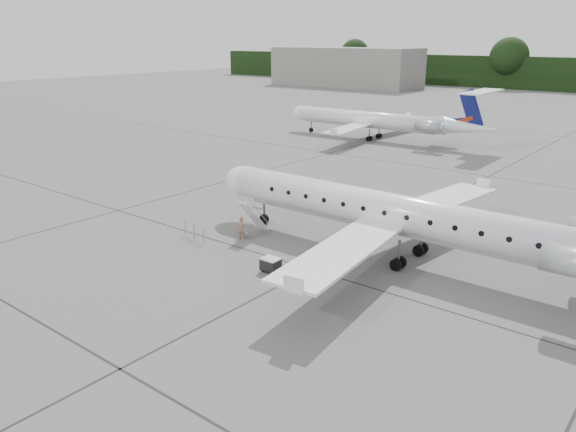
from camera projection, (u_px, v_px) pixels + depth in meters
The scene contains 8 objects.
ground at pixel (320, 305), 27.79m from camera, with size 320.00×320.00×0.00m, color #60605E.
terminal_building at pixel (345, 67), 149.78m from camera, with size 40.00×14.00×10.00m, color gray.
main_regional_jet at pixel (397, 195), 32.63m from camera, with size 30.57×22.01×7.84m, color white, non-canonical shape.
airstair at pixel (253, 217), 37.38m from camera, with size 0.85×2.10×2.46m, color white, non-canonical shape.
passenger at pixel (241, 228), 36.63m from camera, with size 0.55×0.36×1.51m, color #986A52.
safety_railing at pixel (194, 231), 36.82m from camera, with size 2.20×0.08×1.00m, color #92949A, non-canonical shape.
baggage_cart at pixel (271, 264), 31.63m from camera, with size 1.00×0.81×0.87m, color black, non-canonical shape.
bg_regional_left at pixel (369, 112), 72.10m from camera, with size 26.80×19.29×7.03m, color white, non-canonical shape.
Camera 1 is at (14.39, -20.66, 12.68)m, focal length 35.00 mm.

